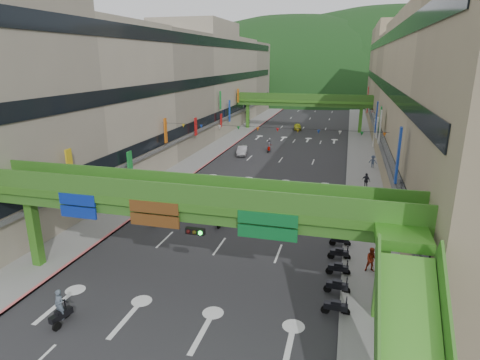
{
  "coord_description": "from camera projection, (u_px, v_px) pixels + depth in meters",
  "views": [
    {
      "loc": [
        8.65,
        -14.18,
        13.59
      ],
      "look_at": [
        0.0,
        18.0,
        3.5
      ],
      "focal_mm": 30.0,
      "sensor_mm": 36.0,
      "label": 1
    }
  ],
  "objects": [
    {
      "name": "building_row_right",
      "position": [
        423.0,
        89.0,
        57.96
      ],
      "size": [
        12.8,
        95.0,
        19.0
      ],
      "color": "gray",
      "rests_on": "ground"
    },
    {
      "name": "pedestrian_red",
      "position": [
        372.0,
        262.0,
        26.27
      ],
      "size": [
        0.88,
        0.73,
        1.67
      ],
      "primitive_type": "imported",
      "rotation": [
        0.0,
        0.0,
        0.12
      ],
      "color": "#9A2C16",
      "rests_on": "ground"
    },
    {
      "name": "building_row_left",
      "position": [
        181.0,
        85.0,
        67.37
      ],
      "size": [
        12.8,
        95.0,
        19.0
      ],
      "color": "#9E937F",
      "rests_on": "ground"
    },
    {
      "name": "overpass_near",
      "position": [
        198.0,
        215.0,
        22.42
      ],
      "size": [
        28.0,
        12.27,
        7.1
      ],
      "color": "#4C9E2D",
      "rests_on": "ground"
    },
    {
      "name": "parked_scooter_row",
      "position": [
        338.0,
        268.0,
        26.1
      ],
      "size": [
        1.6,
        9.35,
        1.08
      ],
      "color": "black",
      "rests_on": "ground"
    },
    {
      "name": "sidewalk_right",
      "position": [
        361.0,
        149.0,
        62.65
      ],
      "size": [
        4.0,
        140.0,
        0.15
      ],
      "primitive_type": "cube",
      "color": "gray",
      "rests_on": "ground"
    },
    {
      "name": "car_yellow",
      "position": [
        298.0,
        127.0,
        80.01
      ],
      "size": [
        1.96,
        3.78,
        1.23
      ],
      "primitive_type": "imported",
      "rotation": [
        0.0,
        0.0,
        0.15
      ],
      "color": "gold",
      "rests_on": "ground"
    },
    {
      "name": "road_slab",
      "position": [
        291.0,
        146.0,
        65.4
      ],
      "size": [
        18.0,
        140.0,
        0.02
      ],
      "primitive_type": "cube",
      "color": "#28282B",
      "rests_on": "ground"
    },
    {
      "name": "curb_left",
      "position": [
        237.0,
        142.0,
        67.64
      ],
      "size": [
        0.2,
        140.0,
        0.18
      ],
      "primitive_type": "cube",
      "color": "#CC5959",
      "rests_on": "ground"
    },
    {
      "name": "overpass_far",
      "position": [
        303.0,
        103.0,
        77.7
      ],
      "size": [
        28.0,
        2.2,
        7.1
      ],
      "color": "#4C9E2D",
      "rests_on": "ground"
    },
    {
      "name": "pedestrian_dark",
      "position": [
        366.0,
        182.0,
        43.33
      ],
      "size": [
        1.05,
        0.87,
        1.68
      ],
      "primitive_type": "imported",
      "rotation": [
        0.0,
        0.0,
        -0.57
      ],
      "color": "#22222B",
      "rests_on": "ground"
    },
    {
      "name": "hill_left",
      "position": [
        292.0,
        92.0,
        170.8
      ],
      "size": [
        168.0,
        140.0,
        112.0
      ],
      "primitive_type": "ellipsoid",
      "color": "#1C4419",
      "rests_on": "ground"
    },
    {
      "name": "scooter_rider_near",
      "position": [
        60.0,
        309.0,
        21.16
      ],
      "size": [
        0.74,
        1.58,
        2.03
      ],
      "color": "black",
      "rests_on": "ground"
    },
    {
      "name": "scooter_rider_far",
      "position": [
        269.0,
        145.0,
        60.57
      ],
      "size": [
        0.89,
        1.6,
        2.06
      ],
      "color": "#850500",
      "rests_on": "ground"
    },
    {
      "name": "hill_right",
      "position": [
        388.0,
        91.0,
        179.35
      ],
      "size": [
        208.0,
        176.0,
        128.0
      ],
      "primitive_type": "ellipsoid",
      "color": "#1C4419",
      "rests_on": "ground"
    },
    {
      "name": "car_silver",
      "position": [
        242.0,
        151.0,
        58.95
      ],
      "size": [
        1.99,
        4.18,
        1.32
      ],
      "primitive_type": "imported",
      "rotation": [
        0.0,
        0.0,
        0.15
      ],
      "color": "#9C9BA1",
      "rests_on": "ground"
    },
    {
      "name": "ground",
      "position": [
        143.0,
        355.0,
        19.19
      ],
      "size": [
        320.0,
        320.0,
        0.0
      ],
      "primitive_type": "plane",
      "color": "black",
      "rests_on": "ground"
    },
    {
      "name": "scooter_rider_mid",
      "position": [
        220.0,
        215.0,
        33.7
      ],
      "size": [
        0.88,
        1.59,
        1.96
      ],
      "color": "black",
      "rests_on": "ground"
    },
    {
      "name": "pedestrian_blue",
      "position": [
        373.0,
        163.0,
        51.6
      ],
      "size": [
        0.84,
        0.65,
        1.58
      ],
      "primitive_type": "imported",
      "rotation": [
        0.0,
        0.0,
        2.87
      ],
      "color": "#36435E",
      "rests_on": "ground"
    },
    {
      "name": "sidewalk_left",
      "position": [
        226.0,
        142.0,
        68.12
      ],
      "size": [
        4.0,
        140.0,
        0.15
      ],
      "primitive_type": "cube",
      "color": "gray",
      "rests_on": "ground"
    },
    {
      "name": "scooter_rider_left",
      "position": [
        156.0,
        214.0,
        34.1
      ],
      "size": [
        0.95,
        1.58,
        1.87
      ],
      "color": "gray",
      "rests_on": "ground"
    },
    {
      "name": "curb_right",
      "position": [
        348.0,
        148.0,
        63.12
      ],
      "size": [
        0.2,
        140.0,
        0.18
      ],
      "primitive_type": "cube",
      "color": "gray",
      "rests_on": "ground"
    },
    {
      "name": "bunting_string",
      "position": [
        268.0,
        129.0,
        45.19
      ],
      "size": [
        26.0,
        0.36,
        0.47
      ],
      "color": "black",
      "rests_on": "ground"
    }
  ]
}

